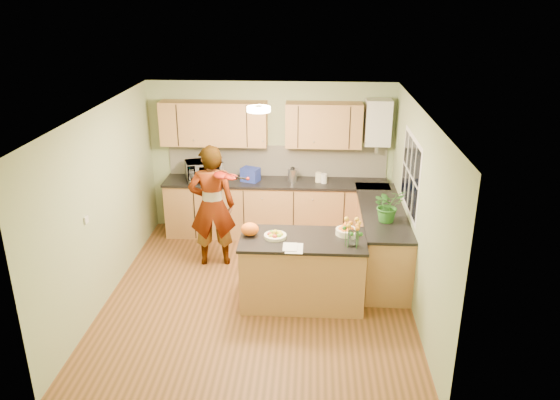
{
  "coord_description": "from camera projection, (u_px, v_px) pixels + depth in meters",
  "views": [
    {
      "loc": [
        0.67,
        -6.39,
        3.85
      ],
      "look_at": [
        0.25,
        0.5,
        1.18
      ],
      "focal_mm": 35.0,
      "sensor_mm": 36.0,
      "label": 1
    }
  ],
  "objects": [
    {
      "name": "wall_right",
      "position": [
        417.0,
        212.0,
        6.82
      ],
      "size": [
        0.02,
        4.5,
        2.5
      ],
      "primitive_type": "cube",
      "color": "#9DAD7B",
      "rests_on": "floor"
    },
    {
      "name": "orange_bowl",
      "position": [
        346.0,
        230.0,
        6.97
      ],
      "size": [
        0.27,
        0.27,
        0.16
      ],
      "color": "#F5EDC4",
      "rests_on": "peninsula_island"
    },
    {
      "name": "splashback",
      "position": [
        277.0,
        161.0,
        9.02
      ],
      "size": [
        3.6,
        0.02,
        0.52
      ],
      "primitive_type": "cube",
      "color": "silver",
      "rests_on": "back_counter"
    },
    {
      "name": "back_counter",
      "position": [
        276.0,
        208.0,
        9.02
      ],
      "size": [
        3.64,
        0.62,
        0.94
      ],
      "color": "#A56F42",
      "rests_on": "floor"
    },
    {
      "name": "potted_plant",
      "position": [
        388.0,
        205.0,
        7.25
      ],
      "size": [
        0.51,
        0.48,
        0.46
      ],
      "primitive_type": "imported",
      "rotation": [
        0.0,
        0.0,
        0.37
      ],
      "color": "#2B6C24",
      "rests_on": "right_counter"
    },
    {
      "name": "blue_box",
      "position": [
        250.0,
        175.0,
        8.82
      ],
      "size": [
        0.33,
        0.29,
        0.22
      ],
      "primitive_type": "cube",
      "rotation": [
        0.0,
        0.0,
        -0.38
      ],
      "color": "#213199",
      "rests_on": "back_counter"
    },
    {
      "name": "ceiling",
      "position": [
        256.0,
        111.0,
        6.48
      ],
      "size": [
        4.0,
        4.5,
        0.02
      ],
      "primitive_type": "cube",
      "color": "silver",
      "rests_on": "wall_back"
    },
    {
      "name": "window_right",
      "position": [
        410.0,
        174.0,
        7.27
      ],
      "size": [
        0.01,
        1.3,
        1.05
      ],
      "color": "white",
      "rests_on": "wall_right"
    },
    {
      "name": "violinist",
      "position": [
        212.0,
        206.0,
        7.91
      ],
      "size": [
        0.72,
        0.53,
        1.83
      ],
      "primitive_type": "imported",
      "rotation": [
        0.0,
        0.0,
        3.28
      ],
      "color": "#DFAD88",
      "rests_on": "floor"
    },
    {
      "name": "violin",
      "position": [
        222.0,
        175.0,
        7.5
      ],
      "size": [
        0.69,
        0.6,
        0.17
      ],
      "primitive_type": null,
      "rotation": [
        0.17,
        0.0,
        -0.61
      ],
      "color": "#560A05",
      "rests_on": "violinist"
    },
    {
      "name": "wall_left",
      "position": [
        104.0,
        205.0,
        7.04
      ],
      "size": [
        0.02,
        4.5,
        2.5
      ],
      "primitive_type": "cube",
      "color": "#9DAD7B",
      "rests_on": "floor"
    },
    {
      "name": "right_counter",
      "position": [
        381.0,
        239.0,
        7.91
      ],
      "size": [
        0.62,
        2.24,
        0.94
      ],
      "color": "#A56F42",
      "rests_on": "floor"
    },
    {
      "name": "peninsula_island",
      "position": [
        302.0,
        270.0,
        7.05
      ],
      "size": [
        1.59,
        0.82,
        0.91
      ],
      "color": "#A56F42",
      "rests_on": "floor"
    },
    {
      "name": "floor",
      "position": [
        259.0,
        294.0,
        7.38
      ],
      "size": [
        4.5,
        4.5,
        0.0
      ],
      "primitive_type": "plane",
      "color": "brown",
      "rests_on": "ground"
    },
    {
      "name": "kettle",
      "position": [
        293.0,
        175.0,
        8.79
      ],
      "size": [
        0.15,
        0.15,
        0.29
      ],
      "rotation": [
        0.0,
        0.0,
        -0.29
      ],
      "color": "#B1B1B6",
      "rests_on": "back_counter"
    },
    {
      "name": "light_switch",
      "position": [
        86.0,
        220.0,
        6.46
      ],
      "size": [
        0.02,
        0.09,
        0.09
      ],
      "primitive_type": "cube",
      "color": "white",
      "rests_on": "wall_left"
    },
    {
      "name": "boiler",
      "position": [
        378.0,
        123.0,
        8.55
      ],
      "size": [
        0.4,
        0.3,
        0.86
      ],
      "color": "white",
      "rests_on": "wall_back"
    },
    {
      "name": "flower_vase",
      "position": [
        353.0,
        224.0,
        6.58
      ],
      "size": [
        0.24,
        0.24,
        0.44
      ],
      "rotation": [
        0.0,
        0.0,
        0.07
      ],
      "color": "silver",
      "rests_on": "peninsula_island"
    },
    {
      "name": "jar_white",
      "position": [
        324.0,
        178.0,
        8.74
      ],
      "size": [
        0.11,
        0.11,
        0.16
      ],
      "primitive_type": "cylinder",
      "rotation": [
        0.0,
        0.0,
        -0.1
      ],
      "color": "white",
      "rests_on": "back_counter"
    },
    {
      "name": "jar_cream",
      "position": [
        318.0,
        177.0,
        8.79
      ],
      "size": [
        0.13,
        0.13,
        0.16
      ],
      "primitive_type": "cylinder",
      "rotation": [
        0.0,
        0.0,
        -0.34
      ],
      "color": "#F5EDC4",
      "rests_on": "back_counter"
    },
    {
      "name": "fruit_dish",
      "position": [
        275.0,
        235.0,
        6.89
      ],
      "size": [
        0.28,
        0.28,
        0.1
      ],
      "color": "#F5EDC4",
      "rests_on": "peninsula_island"
    },
    {
      "name": "orange_bag",
      "position": [
        250.0,
        229.0,
        6.94
      ],
      "size": [
        0.26,
        0.23,
        0.17
      ],
      "primitive_type": "ellipsoid",
      "rotation": [
        0.0,
        0.0,
        0.17
      ],
      "color": "orange",
      "rests_on": "peninsula_island"
    },
    {
      "name": "papers",
      "position": [
        294.0,
        248.0,
        6.61
      ],
      "size": [
        0.21,
        0.29,
        0.01
      ],
      "primitive_type": "cube",
      "color": "silver",
      "rests_on": "peninsula_island"
    },
    {
      "name": "wall_front",
      "position": [
        233.0,
        303.0,
        4.84
      ],
      "size": [
        4.0,
        0.02,
        2.5
      ],
      "primitive_type": "cube",
      "color": "#9DAD7B",
      "rests_on": "floor"
    },
    {
      "name": "upper_cabinets",
      "position": [
        259.0,
        124.0,
        8.66
      ],
      "size": [
        3.2,
        0.34,
        0.7
      ],
      "color": "#A56F42",
      "rests_on": "wall_back"
    },
    {
      "name": "microwave",
      "position": [
        204.0,
        170.0,
        8.86
      ],
      "size": [
        0.67,
        0.56,
        0.32
      ],
      "primitive_type": "imported",
      "rotation": [
        0.0,
        0.0,
        0.34
      ],
      "color": "white",
      "rests_on": "back_counter"
    },
    {
      "name": "wall_back",
      "position": [
        271.0,
        157.0,
        9.02
      ],
      "size": [
        4.0,
        0.02,
        2.5
      ],
      "primitive_type": "cube",
      "color": "#9DAD7B",
      "rests_on": "floor"
    },
    {
      "name": "ceiling_lamp",
      "position": [
        259.0,
        109.0,
        6.77
      ],
      "size": [
        0.3,
        0.3,
        0.07
      ],
      "color": "#FFEABF",
      "rests_on": "ceiling"
    }
  ]
}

